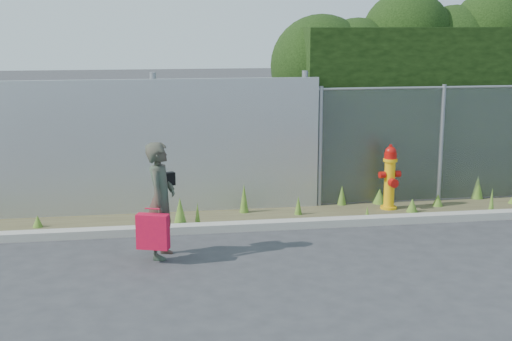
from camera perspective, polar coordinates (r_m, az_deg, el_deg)
name	(u,v)px	position (r m, az deg, el deg)	size (l,w,h in m)	color
ground	(296,268)	(9.21, 3.26, -7.81)	(80.00, 80.00, 0.00)	#323235
curb	(271,225)	(10.87, 1.23, -4.38)	(16.00, 0.22, 0.12)	#A29D92
weed_strip	(200,213)	(11.38, -4.50, -3.40)	(16.00, 1.35, 0.51)	#4D462C
corrugated_fence	(57,150)	(11.72, -15.66, 1.61)	(8.50, 0.21, 2.30)	#A9ADB0
chainlink_fence	(498,142)	(13.17, 18.79, 2.18)	(6.50, 0.07, 2.05)	gray
hedge	(468,80)	(13.98, 16.59, 6.92)	(7.76, 2.00, 3.70)	black
fire_hydrant	(390,178)	(12.05, 10.65, -0.63)	(0.37, 0.33, 1.11)	#F5B10C
woman	(161,200)	(9.50, -7.63, -2.37)	(0.57, 0.37, 1.56)	#0E5E44
red_tote_bag	(153,232)	(9.32, -8.25, -4.85)	(0.41, 0.15, 0.54)	#BC0A2F
black_shoulder_bag	(166,179)	(9.64, -7.21, -0.68)	(0.23, 0.10, 0.17)	black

